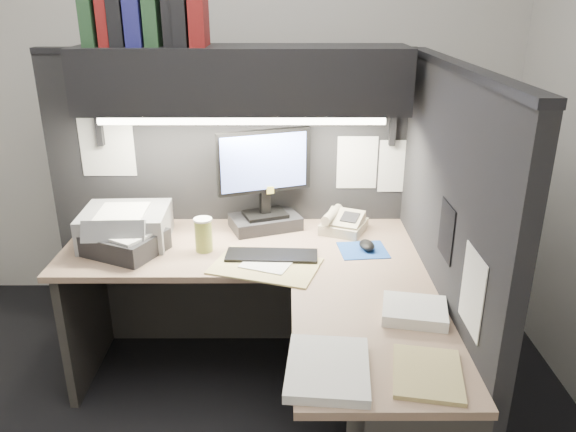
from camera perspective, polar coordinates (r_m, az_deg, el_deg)
The scene contains 20 objects.
wall_back at distance 3.49m, azimuth -5.72°, elevation 12.87°, with size 3.50×0.04×2.70m, color silver.
partition_back at distance 3.08m, azimuth -5.75°, elevation 1.10°, with size 1.90×0.06×1.60m, color black.
partition_right at distance 2.46m, azimuth 15.24°, elevation -4.98°, with size 0.06×1.50×1.60m, color black.
desk at distance 2.40m, azimuth 2.22°, elevation -14.77°, with size 1.70×1.53×0.73m.
overhead_shelf at distance 2.72m, azimuth -4.61°, elevation 13.71°, with size 1.55×0.34×0.30m, color black.
task_light_tube at distance 2.61m, azimuth -4.72°, elevation 9.60°, with size 0.04×0.04×1.32m, color white.
monitor at distance 2.87m, azimuth -2.37°, elevation 2.59°, with size 0.47×0.32×0.52m.
keyboard at distance 2.61m, azimuth -1.67°, elevation -4.07°, with size 0.42×0.14×0.02m, color black.
mousepad at distance 2.71m, azimuth 7.62°, elevation -3.45°, with size 0.22×0.20×0.00m, color #1B4598.
mouse at distance 2.71m, azimuth 8.02°, elevation -2.96°, with size 0.07×0.11×0.04m, color black.
telephone at distance 2.90m, azimuth 5.68°, elevation -0.76°, with size 0.20×0.21×0.08m, color tan.
coffee_cup at distance 2.68m, azimuth -8.57°, elevation -1.99°, with size 0.08×0.08×0.15m, color #B5A348.
printer at distance 2.87m, azimuth -16.14°, elevation -0.97°, with size 0.41×0.35×0.16m, color gray.
notebook_stack at distance 2.76m, azimuth -16.21°, elevation -2.58°, with size 0.33×0.28×0.10m, color black.
open_folder at distance 2.53m, azimuth -2.30°, elevation -5.09°, with size 0.46×0.30×0.01m, color tan.
paper_stack_a at distance 2.20m, azimuth 12.73°, elevation -9.40°, with size 0.24×0.20×0.05m, color white.
paper_stack_b at distance 1.87m, azimuth 4.06°, elevation -15.21°, with size 0.26×0.33×0.03m, color white.
manila_stack at distance 1.91m, azimuth 13.98°, elevation -15.25°, with size 0.22×0.27×0.02m, color tan.
binder_row at distance 2.76m, azimuth -14.23°, elevation 19.47°, with size 0.55×0.25×0.31m.
pinned_papers at distance 2.63m, azimuth 1.85°, elevation 3.52°, with size 1.76×1.31×0.51m.
Camera 1 is at (0.33, -1.94, 1.86)m, focal length 35.00 mm.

